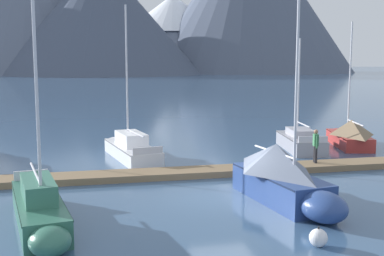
% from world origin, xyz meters
% --- Properties ---
extents(ground_plane, '(700.00, 700.00, 0.00)m').
position_xyz_m(ground_plane, '(0.00, 0.00, 0.00)').
color(ground_plane, '#38567A').
extents(mountain_shoulder_ridge, '(77.06, 77.06, 43.84)m').
position_xyz_m(mountain_shoulder_ridge, '(1.63, 176.78, 22.39)').
color(mountain_shoulder_ridge, '#424C60').
rests_on(mountain_shoulder_ridge, ground).
extents(mountain_east_summit, '(89.76, 89.76, 35.18)m').
position_xyz_m(mountain_east_summit, '(35.55, 211.26, 18.65)').
color(mountain_east_summit, slate).
rests_on(mountain_east_summit, ground).
extents(dock, '(27.76, 1.84, 0.30)m').
position_xyz_m(dock, '(0.00, 4.00, 0.14)').
color(dock, '#846B4C').
rests_on(dock, ground).
extents(sailboat_second_berth, '(2.46, 6.74, 8.44)m').
position_xyz_m(sailboat_second_berth, '(-6.87, -2.08, 0.61)').
color(sailboat_second_berth, '#336B56').
rests_on(sailboat_second_berth, ground).
extents(sailboat_mid_dock_port, '(2.92, 7.44, 8.47)m').
position_xyz_m(sailboat_mid_dock_port, '(-2.93, 9.24, 0.55)').
color(sailboat_mid_dock_port, silver).
rests_on(sailboat_mid_dock_port, ground).
extents(sailboat_mid_dock_starboard, '(2.62, 6.37, 7.72)m').
position_xyz_m(sailboat_mid_dock_starboard, '(2.04, -1.16, 1.01)').
color(sailboat_mid_dock_starboard, navy).
rests_on(sailboat_mid_dock_starboard, ground).
extents(sailboat_far_berth, '(2.61, 6.26, 6.77)m').
position_xyz_m(sailboat_far_berth, '(7.54, 9.65, 0.54)').
color(sailboat_far_berth, '#93939E').
rests_on(sailboat_far_berth, ground).
extents(sailboat_outer_slip, '(3.02, 6.09, 7.83)m').
position_xyz_m(sailboat_outer_slip, '(11.05, 9.81, 0.82)').
color(sailboat_outer_slip, '#B2332D').
rests_on(sailboat_outer_slip, ground).
extents(person_on_dock, '(0.30, 0.58, 1.69)m').
position_xyz_m(person_on_dock, '(5.98, 4.19, 1.26)').
color(person_on_dock, '#232328').
rests_on(person_on_dock, dock).
extents(mooring_buoy_channel_marker, '(0.55, 0.55, 0.63)m').
position_xyz_m(mooring_buoy_channel_marker, '(1.26, -5.66, 0.27)').
color(mooring_buoy_channel_marker, white).
rests_on(mooring_buoy_channel_marker, ground).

